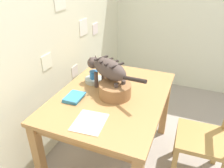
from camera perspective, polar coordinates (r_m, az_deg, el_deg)
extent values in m
cube|color=silver|center=(2.01, -19.77, 12.63)|extent=(4.40, 0.10, 2.50)
cube|color=white|center=(2.62, -7.44, 14.45)|extent=(0.18, 0.01, 0.18)
cube|color=white|center=(2.55, -9.68, 3.38)|extent=(0.13, 0.01, 0.13)
cube|color=white|center=(2.10, -16.63, 5.57)|extent=(0.14, 0.01, 0.14)
cube|color=white|center=(2.90, -4.39, 14.19)|extent=(0.14, 0.01, 0.14)
cube|color=white|center=(2.21, -13.45, 20.48)|extent=(0.18, 0.01, 0.18)
cube|color=#B07F4A|center=(1.93, 0.00, -3.07)|extent=(1.24, 0.91, 0.03)
cube|color=#A27444|center=(1.96, 0.00, -4.37)|extent=(1.16, 0.83, 0.07)
cube|color=#B07F4A|center=(2.52, 13.62, -5.79)|extent=(0.07, 0.07, 0.72)
cube|color=#B07F4A|center=(1.97, -18.37, -18.15)|extent=(0.07, 0.07, 0.72)
cube|color=#B07F4A|center=(2.71, -3.50, -2.29)|extent=(0.07, 0.07, 0.72)
ellipsoid|color=#50413C|center=(1.86, -0.73, 3.96)|extent=(0.32, 0.42, 0.17)
cube|color=#2C2321|center=(1.77, 1.29, 4.89)|extent=(0.14, 0.08, 0.01)
cube|color=#2C2321|center=(1.81, -0.15, 5.56)|extent=(0.14, 0.08, 0.01)
cube|color=#2C2321|center=(1.86, -1.52, 6.19)|extent=(0.14, 0.08, 0.01)
cube|color=#2C2321|center=(1.91, -2.82, 6.78)|extent=(0.14, 0.08, 0.01)
cylinder|color=#50413C|center=(2.00, -4.13, 1.11)|extent=(0.04, 0.04, 0.15)
cylinder|color=#50413C|center=(2.04, -2.28, 1.80)|extent=(0.04, 0.04, 0.15)
cylinder|color=#50413C|center=(1.81, 1.06, -1.95)|extent=(0.04, 0.04, 0.15)
cylinder|color=#50413C|center=(1.86, 2.98, -1.11)|extent=(0.04, 0.04, 0.15)
sphere|color=#50413C|center=(2.04, -4.95, 5.52)|extent=(0.11, 0.11, 0.11)
cone|color=#50413C|center=(2.01, -5.69, 6.50)|extent=(0.04, 0.04, 0.04)
cone|color=#50413C|center=(2.04, -4.32, 6.92)|extent=(0.04, 0.04, 0.04)
cylinder|color=#2C2321|center=(1.66, 5.89, 1.17)|extent=(0.14, 0.22, 0.08)
cylinder|color=#ADB3A8|center=(2.12, -4.75, 1.06)|extent=(0.17, 0.17, 0.04)
cylinder|color=#2B73BF|center=(2.09, -4.81, 2.43)|extent=(0.08, 0.08, 0.08)
torus|color=#2B73BF|center=(2.13, -4.21, 3.08)|extent=(0.05, 0.01, 0.05)
cube|color=beige|center=(1.60, -5.86, -9.86)|extent=(0.27, 0.24, 0.01)
cube|color=#3488C0|center=(1.88, -9.97, -3.52)|extent=(0.19, 0.15, 0.02)
cube|color=#3989BD|center=(1.86, -9.78, -3.22)|extent=(0.18, 0.14, 0.01)
cylinder|color=#95663E|center=(1.86, 0.82, -1.62)|extent=(0.27, 0.27, 0.12)
cylinder|color=#432E1C|center=(1.86, 0.82, -1.46)|extent=(0.22, 0.22, 0.10)
cube|color=#AB8345|center=(2.10, 22.30, -13.03)|extent=(0.44, 0.44, 0.04)
cube|color=#AB8345|center=(2.10, 15.78, -20.15)|extent=(0.04, 0.04, 0.41)
cube|color=#AB8345|center=(2.37, 16.67, -13.51)|extent=(0.04, 0.04, 0.41)
cube|color=#AB8345|center=(2.41, 25.82, -14.75)|extent=(0.04, 0.04, 0.41)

